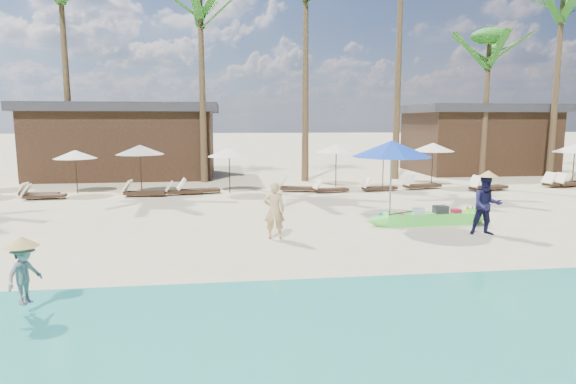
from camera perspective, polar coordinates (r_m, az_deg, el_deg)
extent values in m
plane|color=beige|center=(12.72, 2.72, -6.62)|extent=(240.00, 240.00, 0.00)
cube|color=tan|center=(8.12, 9.10, -15.67)|extent=(240.00, 4.50, 0.01)
cube|color=#51E646|center=(16.13, 16.40, -3.08)|extent=(3.00, 0.75, 0.36)
cube|color=white|center=(16.12, 16.40, -3.02)|extent=(2.58, 0.56, 0.16)
cube|color=#262628|center=(16.25, 17.63, -2.11)|extent=(0.44, 0.35, 0.33)
cube|color=silver|center=(15.96, 15.15, -2.31)|extent=(0.34, 0.30, 0.26)
cube|color=#AE1730|center=(16.46, 19.29, -2.27)|extent=(0.29, 0.25, 0.21)
cylinder|color=#AE1730|center=(15.75, 13.28, -2.71)|extent=(0.21, 0.21, 0.08)
cylinder|color=#262628|center=(15.58, 12.62, -2.83)|extent=(0.19, 0.19, 0.08)
sphere|color=#CBCB7F|center=(15.51, 11.59, -2.67)|extent=(0.17, 0.17, 0.17)
cylinder|color=#FCF31F|center=(16.80, 20.48, -2.19)|extent=(0.13, 0.13, 0.17)
cylinder|color=#FCF31F|center=(16.89, 21.03, -2.16)|extent=(0.13, 0.13, 0.17)
imported|color=tan|center=(13.49, -1.64, -2.20)|extent=(0.63, 0.45, 1.62)
imported|color=black|center=(15.10, 22.47, -1.42)|extent=(0.99, 0.85, 1.77)
imported|color=gray|center=(9.47, -28.79, -8.48)|extent=(0.65, 0.80, 1.07)
cylinder|color=#99999E|center=(15.50, 12.06, 0.87)|extent=(0.06, 0.06, 2.62)
cone|color=#133AB2|center=(15.40, 12.19, 5.04)|extent=(2.51, 2.51, 0.51)
cylinder|color=#362516|center=(24.05, -23.80, 2.13)|extent=(0.05, 0.05, 1.92)
cone|color=white|center=(23.98, -23.92, 4.10)|extent=(1.92, 1.92, 0.38)
cube|color=#362516|center=(22.84, -26.84, -0.42)|extent=(1.66, 0.64, 0.12)
cube|color=white|center=(23.01, -28.61, 0.24)|extent=(0.40, 0.55, 0.48)
cube|color=#362516|center=(23.59, -27.39, -0.22)|extent=(1.63, 0.69, 0.11)
cube|color=white|center=(23.88, -28.92, 0.44)|extent=(0.41, 0.55, 0.46)
cylinder|color=#362516|center=(22.73, -17.04, 2.47)|extent=(0.05, 0.05, 2.17)
cone|color=white|center=(22.66, -17.14, 4.82)|extent=(2.17, 2.17, 0.43)
cube|color=#362516|center=(22.08, -16.54, -0.10)|extent=(1.84, 0.74, 0.13)
cube|color=white|center=(22.25, -18.54, 0.69)|extent=(0.45, 0.61, 0.52)
cube|color=#362516|center=(22.14, -12.08, 0.04)|extent=(1.62, 0.66, 0.11)
cube|color=white|center=(22.10, -13.91, 0.69)|extent=(0.40, 0.54, 0.46)
cylinder|color=#362516|center=(22.30, -6.95, 2.48)|extent=(0.05, 0.05, 2.02)
cone|color=white|center=(22.22, -6.99, 4.71)|extent=(2.02, 2.02, 0.40)
cube|color=#362516|center=(22.30, -10.43, 0.20)|extent=(1.90, 0.93, 0.13)
cube|color=white|center=(22.17, -12.51, 0.93)|extent=(0.51, 0.66, 0.53)
cylinder|color=#362516|center=(24.35, 5.71, 3.08)|extent=(0.05, 0.05, 2.10)
cone|color=white|center=(24.28, 5.74, 5.20)|extent=(2.10, 2.10, 0.42)
cube|color=#362516|center=(22.63, 1.40, 0.45)|extent=(1.88, 1.05, 0.13)
cube|color=white|center=(22.69, -0.57, 1.28)|extent=(0.54, 0.67, 0.52)
cube|color=#362516|center=(22.45, 5.18, 0.30)|extent=(1.62, 0.75, 0.11)
cube|color=white|center=(22.17, 3.54, 0.93)|extent=(0.43, 0.56, 0.46)
cylinder|color=#362516|center=(23.78, 11.20, 2.59)|extent=(0.05, 0.05, 1.90)
cone|color=white|center=(23.71, 11.26, 4.55)|extent=(1.90, 1.90, 0.38)
cube|color=#362516|center=(23.24, 10.81, 0.48)|extent=(1.69, 0.74, 0.12)
cube|color=white|center=(22.90, 9.20, 1.13)|extent=(0.43, 0.57, 0.48)
cube|color=#362516|center=(24.41, 15.63, 0.73)|extent=(1.93, 0.95, 0.13)
cube|color=white|center=(23.92, 14.05, 1.43)|extent=(0.52, 0.67, 0.54)
cylinder|color=#362516|center=(25.51, 16.72, 3.06)|extent=(0.05, 0.05, 2.14)
cone|color=white|center=(25.45, 16.81, 5.12)|extent=(2.14, 2.14, 0.43)
cube|color=#362516|center=(24.81, 22.66, 0.52)|extent=(1.96, 1.04, 0.13)
cube|color=white|center=(24.20, 21.30, 1.20)|extent=(0.55, 0.69, 0.55)
cylinder|color=#362516|center=(28.06, 30.74, 2.65)|extent=(0.05, 0.05, 2.10)
cone|color=white|center=(28.00, 30.88, 4.49)|extent=(2.10, 2.10, 0.42)
cube|color=#362516|center=(27.86, 29.64, 0.87)|extent=(1.98, 1.02, 0.13)
cube|color=white|center=(27.19, 28.56, 1.49)|extent=(0.55, 0.69, 0.55)
cube|color=#362516|center=(28.17, 30.47, 0.87)|extent=(1.93, 1.13, 0.13)
cube|color=white|center=(27.47, 29.57, 1.45)|extent=(0.57, 0.69, 0.53)
cube|color=white|center=(28.83, 30.32, 1.55)|extent=(0.37, 0.53, 0.47)
cone|color=brown|center=(28.49, -24.79, 11.99)|extent=(0.40, 0.40, 10.89)
cone|color=brown|center=(26.45, -10.13, 12.07)|extent=(0.40, 0.40, 10.08)
cone|color=brown|center=(26.56, 2.09, 13.46)|extent=(0.40, 0.40, 11.26)
cone|color=brown|center=(28.36, 12.97, 14.87)|extent=(0.40, 0.40, 13.16)
cone|color=brown|center=(30.56, 22.37, 9.19)|extent=(0.40, 0.40, 8.07)
ellipsoid|color=#1C6719|center=(30.92, 22.81, 16.68)|extent=(2.08, 2.08, 0.88)
cone|color=brown|center=(31.92, 29.20, 11.01)|extent=(0.40, 0.40, 10.64)
cube|color=#362516|center=(30.20, -18.55, 5.34)|extent=(10.00, 6.00, 3.80)
cube|color=#2D2D33|center=(30.17, -18.75, 9.42)|extent=(10.80, 6.60, 0.50)
cube|color=#362516|center=(33.75, 21.39, 5.48)|extent=(8.00, 6.00, 3.80)
cube|color=#2D2D33|center=(33.73, 21.59, 9.13)|extent=(8.80, 6.60, 0.50)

